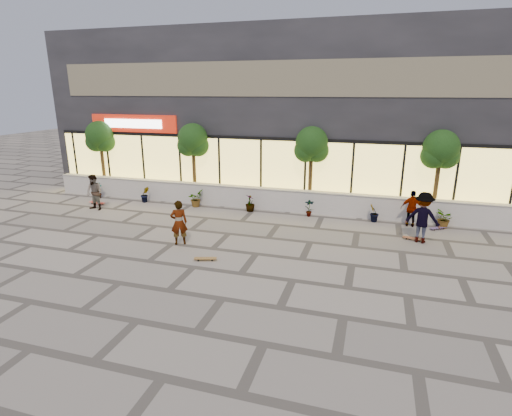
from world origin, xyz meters
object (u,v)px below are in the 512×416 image
(skateboard_right_near, at_px, (413,238))
(skater_left, at_px, (94,193))
(tree_midwest, at_px, (193,142))
(skater_right_near, at_px, (412,209))
(skateboard_center, at_px, (205,258))
(skateboard_left, at_px, (97,203))
(skateboard_right_far, at_px, (438,228))
(tree_east, at_px, (441,152))
(tree_mideast, at_px, (312,147))
(skater_center, at_px, (179,223))
(skater_right_far, at_px, (423,217))
(tree_west, at_px, (100,138))

(skateboard_right_near, bearing_deg, skater_left, -167.55)
(tree_midwest, height_order, skater_right_near, tree_midwest)
(tree_midwest, xyz_separation_m, skateboard_center, (3.66, -7.10, -2.91))
(tree_midwest, relative_size, skateboard_left, 4.39)
(skateboard_center, bearing_deg, skateboard_right_near, 13.61)
(skater_right_near, xyz_separation_m, skateboard_right_far, (1.07, -0.10, -0.70))
(tree_east, relative_size, skater_right_near, 2.55)
(skater_right_near, xyz_separation_m, skateboard_right_near, (0.00, -1.69, -0.69))
(skateboard_right_far, bearing_deg, skater_right_near, 140.97)
(tree_mideast, height_order, skater_center, tree_mideast)
(skater_center, distance_m, skater_left, 6.51)
(skateboard_left, bearing_deg, skater_right_near, 10.97)
(tree_east, bearing_deg, tree_midwest, 180.00)
(skater_right_far, bearing_deg, skater_right_near, -66.65)
(tree_mideast, height_order, skateboard_right_far, tree_mideast)
(tree_midwest, relative_size, skater_center, 2.34)
(skater_center, bearing_deg, skater_right_near, 179.00)
(skater_center, bearing_deg, tree_east, -177.15)
(tree_mideast, height_order, tree_east, same)
(tree_west, bearing_deg, skater_left, -60.32)
(skater_right_far, relative_size, skateboard_center, 2.48)
(skateboard_center, distance_m, skateboard_right_near, 7.93)
(skater_right_near, relative_size, skateboard_left, 1.72)
(skater_right_far, distance_m, skateboard_right_near, 0.92)
(tree_west, relative_size, skateboard_right_near, 4.97)
(tree_west, bearing_deg, skateboard_right_near, -10.93)
(tree_east, bearing_deg, skater_right_near, -125.54)
(skateboard_right_far, bearing_deg, skateboard_center, -178.39)
(skateboard_left, bearing_deg, tree_east, 15.77)
(tree_west, height_order, tree_east, same)
(skateboard_right_far, bearing_deg, skater_center, 171.74)
(skateboard_right_far, bearing_deg, tree_midwest, 138.92)
(skateboard_center, bearing_deg, tree_west, 125.46)
(tree_west, bearing_deg, skateboard_right_far, -5.02)
(tree_west, xyz_separation_m, skateboard_center, (9.16, -7.10, -2.91))
(skater_center, height_order, skater_right_near, skater_center)
(tree_east, distance_m, skateboard_left, 16.23)
(skateboard_right_near, bearing_deg, skateboard_center, -137.41)
(skater_left, bearing_deg, tree_west, 130.22)
(skater_center, bearing_deg, skater_left, -55.50)
(tree_east, bearing_deg, skateboard_right_far, -87.34)
(tree_west, height_order, skater_center, tree_west)
(skater_center, xyz_separation_m, skateboard_left, (-6.45, 3.66, -0.75))
(tree_midwest, xyz_separation_m, skateboard_right_near, (10.50, -3.09, -2.91))
(skater_left, xyz_separation_m, skateboard_left, (-0.59, 0.84, -0.76))
(tree_west, relative_size, skater_right_near, 2.55)
(tree_midwest, bearing_deg, skateboard_right_far, -7.39)
(skater_center, height_order, skateboard_left, skater_center)
(tree_east, xyz_separation_m, skateboard_left, (-15.80, -2.32, -2.90))
(skater_right_near, bearing_deg, skateboard_center, 44.53)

